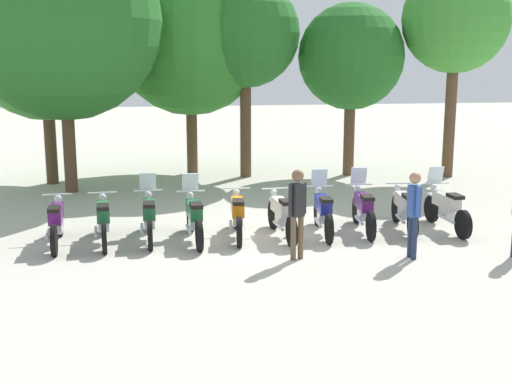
# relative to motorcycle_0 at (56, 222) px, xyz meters

# --- Properties ---
(ground_plane) EXTENTS (80.00, 80.00, 0.00)m
(ground_plane) POSITION_rel_motorcycle_0_xyz_m (4.29, -0.03, -0.50)
(ground_plane) COLOR #BCB7A8
(motorcycle_0) EXTENTS (0.62, 2.19, 0.99)m
(motorcycle_0) POSITION_rel_motorcycle_0_xyz_m (0.00, 0.00, 0.00)
(motorcycle_0) COLOR black
(motorcycle_0) RESTS_ON ground_plane
(motorcycle_1) EXTENTS (0.62, 2.19, 0.99)m
(motorcycle_1) POSITION_rel_motorcycle_0_xyz_m (0.95, 0.03, 0.00)
(motorcycle_1) COLOR black
(motorcycle_1) RESTS_ON ground_plane
(motorcycle_2) EXTENTS (0.62, 2.19, 1.37)m
(motorcycle_2) POSITION_rel_motorcycle_0_xyz_m (1.91, 0.13, 0.01)
(motorcycle_2) COLOR black
(motorcycle_2) RESTS_ON ground_plane
(motorcycle_3) EXTENTS (0.62, 2.19, 1.37)m
(motorcycle_3) POSITION_rel_motorcycle_0_xyz_m (2.86, -0.10, 0.01)
(motorcycle_3) COLOR black
(motorcycle_3) RESTS_ON ground_plane
(motorcycle_4) EXTENTS (0.62, 2.19, 0.99)m
(motorcycle_4) POSITION_rel_motorcycle_0_xyz_m (3.81, 0.06, 0.00)
(motorcycle_4) COLOR black
(motorcycle_4) RESTS_ON ground_plane
(motorcycle_5) EXTENTS (0.62, 2.19, 0.99)m
(motorcycle_5) POSITION_rel_motorcycle_0_xyz_m (4.76, -0.10, 0.00)
(motorcycle_5) COLOR black
(motorcycle_5) RESTS_ON ground_plane
(motorcycle_6) EXTENTS (0.62, 2.19, 1.37)m
(motorcycle_6) POSITION_rel_motorcycle_0_xyz_m (5.72, 0.02, 0.01)
(motorcycle_6) COLOR black
(motorcycle_6) RESTS_ON ground_plane
(motorcycle_7) EXTENTS (0.64, 2.19, 1.37)m
(motorcycle_7) POSITION_rel_motorcycle_0_xyz_m (6.67, 0.08, 0.01)
(motorcycle_7) COLOR black
(motorcycle_7) RESTS_ON ground_plane
(motorcycle_8) EXTENTS (0.67, 2.18, 0.99)m
(motorcycle_8) POSITION_rel_motorcycle_0_xyz_m (7.62, 0.04, 0.00)
(motorcycle_8) COLOR black
(motorcycle_8) RESTS_ON ground_plane
(motorcycle_9) EXTENTS (0.62, 2.19, 1.37)m
(motorcycle_9) POSITION_rel_motorcycle_0_xyz_m (8.57, -0.10, 0.01)
(motorcycle_9) COLOR black
(motorcycle_9) RESTS_ON ground_plane
(person_0) EXTENTS (0.40, 0.30, 1.77)m
(person_0) POSITION_rel_motorcycle_0_xyz_m (4.73, -1.77, 0.54)
(person_0) COLOR brown
(person_0) RESTS_ON ground_plane
(person_1) EXTENTS (0.24, 0.40, 1.71)m
(person_1) POSITION_rel_motorcycle_0_xyz_m (6.97, -2.06, 0.50)
(person_1) COLOR #232D4C
(person_1) RESTS_ON ground_plane
(tree_0) EXTENTS (4.60, 4.60, 6.57)m
(tree_0) POSITION_rel_motorcycle_0_xyz_m (-1.05, 7.19, 3.75)
(tree_0) COLOR brown
(tree_0) RESTS_ON ground_plane
(tree_1) EXTENTS (5.54, 5.54, 7.63)m
(tree_1) POSITION_rel_motorcycle_0_xyz_m (-0.32, 5.73, 4.34)
(tree_1) COLOR brown
(tree_1) RESTS_ON ground_plane
(tree_2) EXTENTS (5.06, 5.06, 7.02)m
(tree_2) POSITION_rel_motorcycle_0_xyz_m (3.38, 8.38, 3.98)
(tree_2) COLOR brown
(tree_2) RESTS_ON ground_plane
(tree_3) EXTENTS (3.44, 3.44, 6.33)m
(tree_3) POSITION_rel_motorcycle_0_xyz_m (5.07, 7.42, 4.08)
(tree_3) COLOR brown
(tree_3) RESTS_ON ground_plane
(tree_4) EXTENTS (3.44, 3.44, 5.61)m
(tree_4) POSITION_rel_motorcycle_0_xyz_m (8.50, 7.23, 3.36)
(tree_4) COLOR brown
(tree_4) RESTS_ON ground_plane
(tree_5) EXTENTS (3.38, 3.38, 6.72)m
(tree_5) POSITION_rel_motorcycle_0_xyz_m (11.60, 6.35, 4.49)
(tree_5) COLOR brown
(tree_5) RESTS_ON ground_plane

